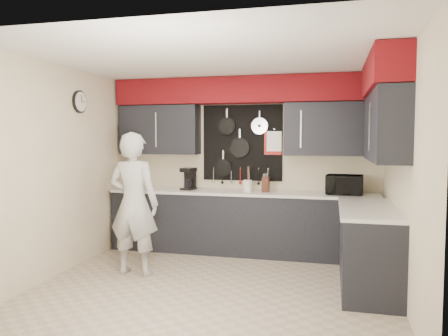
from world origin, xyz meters
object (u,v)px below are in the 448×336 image
(person, at_px, (134,204))
(utensil_crock, at_px, (248,186))
(microwave, at_px, (344,185))
(coffee_maker, at_px, (189,178))
(knife_block, at_px, (266,185))

(person, bearing_deg, utensil_crock, -129.71)
(microwave, distance_m, coffee_maker, 2.27)
(knife_block, relative_size, utensil_crock, 1.31)
(knife_block, height_order, coffee_maker, coffee_maker)
(utensil_crock, height_order, person, person)
(utensil_crock, relative_size, person, 0.09)
(coffee_maker, distance_m, person, 1.36)
(knife_block, relative_size, coffee_maker, 0.66)
(knife_block, height_order, utensil_crock, knife_block)
(knife_block, bearing_deg, coffee_maker, -179.67)
(microwave, xyz_separation_m, person, (-2.55, -1.28, -0.17))
(coffee_maker, bearing_deg, utensil_crock, 9.75)
(person, bearing_deg, microwave, -150.99)
(utensil_crock, bearing_deg, knife_block, -9.76)
(knife_block, distance_m, person, 1.94)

